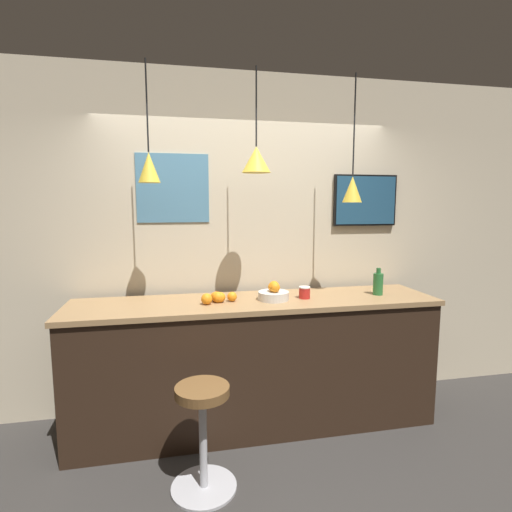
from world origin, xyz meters
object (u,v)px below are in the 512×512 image
object	(u,v)px
fruit_bowl	(274,293)
bar_stool	(203,425)
juice_bottle	(378,283)
mounted_tv	(365,200)
spread_jar	(305,292)

from	to	relation	value
fruit_bowl	bar_stool	bearing A→B (deg)	-133.63
bar_stool	fruit_bowl	world-z (taller)	fruit_bowl
bar_stool	juice_bottle	distance (m)	1.79
bar_stool	juice_bottle	xyz separation A→B (m)	(1.51, 0.65, 0.71)
fruit_bowl	mounted_tv	world-z (taller)	mounted_tv
juice_bottle	spread_jar	size ratio (longest dim) A/B	2.37
mounted_tv	juice_bottle	bearing A→B (deg)	-99.24
juice_bottle	spread_jar	world-z (taller)	juice_bottle
juice_bottle	bar_stool	bearing A→B (deg)	-156.83
mounted_tv	fruit_bowl	bearing A→B (deg)	-156.49
fruit_bowl	juice_bottle	xyz separation A→B (m)	(0.90, 0.00, 0.04)
juice_bottle	spread_jar	bearing A→B (deg)	180.00
bar_stool	spread_jar	world-z (taller)	spread_jar
bar_stool	fruit_bowl	distance (m)	1.11
bar_stool	mounted_tv	world-z (taller)	mounted_tv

